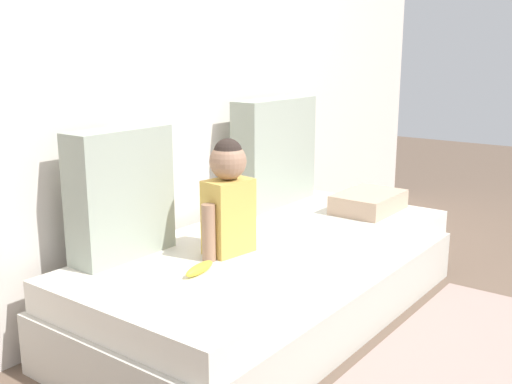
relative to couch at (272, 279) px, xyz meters
name	(u,v)px	position (x,y,z in m)	size (l,w,h in m)	color
ground_plane	(272,316)	(0.00, 0.00, -0.19)	(12.00, 12.00, 0.00)	brown
back_wall	(171,46)	(0.00, 0.61, 1.06)	(5.21, 0.10, 2.49)	silver
couch	(272,279)	(0.00, 0.00, 0.00)	(2.01, 0.96, 0.38)	beige
throw_pillow_left	(121,194)	(-0.55, 0.38, 0.46)	(0.46, 0.16, 0.54)	#99A393
throw_pillow_right	(275,152)	(0.55, 0.38, 0.49)	(0.59, 0.16, 0.59)	#99A393
toddler	(228,197)	(-0.25, 0.05, 0.44)	(0.31, 0.16, 0.49)	gold
banana	(200,269)	(-0.52, -0.02, 0.21)	(0.17, 0.04, 0.04)	yellow
folded_blanket	(369,202)	(0.72, -0.12, 0.24)	(0.40, 0.28, 0.10)	tan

